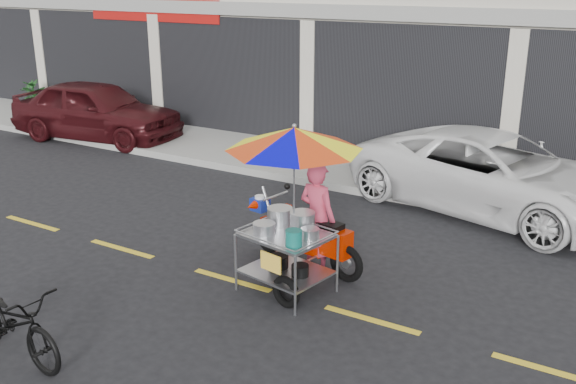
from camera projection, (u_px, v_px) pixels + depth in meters
The scene contains 9 objects.
ground at pixel (371, 320), 7.50m from camera, with size 90.00×90.00×0.00m, color black.
sidewalk at pixel (492, 188), 11.95m from camera, with size 45.00×3.00×0.15m, color gray.
centerline at pixel (371, 320), 7.50m from camera, with size 42.00×0.10×0.01m, color gold.
maroon_sedan at pixel (96, 110), 15.54m from camera, with size 1.72×4.28×1.46m, color #380D11.
white_pickup at pixel (493, 174), 10.75m from camera, with size 2.23×4.83×1.34m, color white.
plant_tall at pixel (37, 97), 17.84m from camera, with size 0.84×0.73×0.93m, color #1A461A.
plant_short at pixel (33, 95), 18.36m from camera, with size 0.49×0.49×0.87m, color #1A461A.
near_bicycle at pixel (13, 322), 6.65m from camera, with size 0.55×1.58×0.83m, color black.
food_vendor_rig at pixel (301, 183), 8.00m from camera, with size 2.16×2.00×2.18m.
Camera 1 is at (2.57, -6.19, 3.83)m, focal length 40.00 mm.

